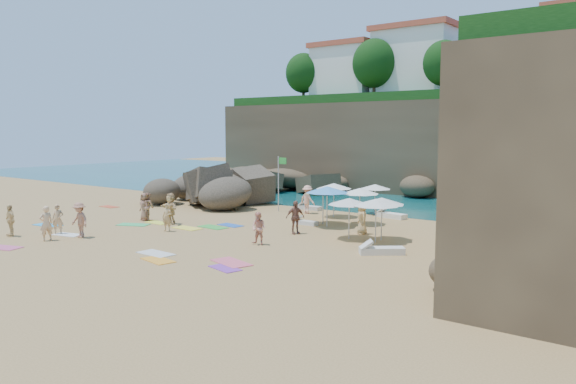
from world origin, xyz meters
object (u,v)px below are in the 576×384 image
Objects in this scene: parasol_0 at (334,186)px; person_stand_2 at (307,199)px; person_stand_3 at (295,217)px; person_stand_4 at (362,218)px; parasol_2 at (375,187)px; lounger_0 at (309,208)px; person_stand_5 at (233,200)px; person_stand_6 at (46,223)px; person_stand_0 at (58,219)px; parasol_1 at (360,191)px; flag_pole at (280,176)px; person_stand_1 at (148,207)px; rock_outcrop at (212,204)px.

parasol_0 is 1.22× the size of person_stand_2.
person_stand_2 is 7.41m from person_stand_3.
person_stand_4 is (6.61, -4.30, -0.09)m from person_stand_2.
lounger_0 is (-4.60, -0.97, -1.68)m from parasol_2.
person_stand_4 is 1.10× the size of person_stand_5.
person_stand_0 is at bearing -125.51° from person_stand_6.
person_stand_3 is (-1.18, -4.79, -1.07)m from parasol_1.
lounger_0 is 1.10× the size of person_stand_0.
flag_pole is 7.04m from parasol_1.
parasol_2 is at bearing 155.89° from person_stand_4.
parasol_2 is at bearing 166.67° from person_stand_6.
person_stand_3 reaches higher than person_stand_0.
parasol_2 is 1.11× the size of person_stand_2.
person_stand_1 is (0.16, 5.85, 0.06)m from person_stand_0.
person_stand_1 is (2.37, -7.90, 0.86)m from rock_outcrop.
parasol_1 is (2.69, -1.39, -0.02)m from parasol_0.
parasol_1 is (6.92, -1.22, -0.44)m from flag_pole.
person_stand_2 is 7.88m from person_stand_4.
lounger_0 is at bearing 151.53° from parasol_1.
person_stand_1 is at bearing -132.25° from parasol_2.
flag_pole is 1.65× the size of parasol_0.
person_stand_5 is at bearing -177.63° from parasol_1.
person_stand_6 reaches higher than person_stand_5.
person_stand_1 is at bearing -136.07° from parasol_0.
person_stand_0 is at bearing -109.02° from lounger_0.
person_stand_2 is at bearing 15.40° from person_stand_0.
person_stand_6 is (-8.79, -17.97, -0.93)m from parasol_2.
person_stand_1 is 0.91× the size of person_stand_2.
parasol_2 is at bearing -125.75° from person_stand_1.
parasol_2 is 1.18× the size of person_stand_6.
person_stand_1 is 6.40m from person_stand_5.
person_stand_5 reaches higher than rock_outcrop.
parasol_2 is 8.97m from person_stand_3.
flag_pole is at bearing -161.75° from person_stand_4.
lounger_0 is at bearing 20.52° from person_stand_0.
rock_outcrop is at bearing -151.96° from person_stand_4.
person_stand_2 is (6.30, 14.13, 0.14)m from person_stand_0.
person_stand_2 reaches higher than rock_outcrop.
person_stand_6 is at bearing -116.07° from parasol_2.
person_stand_2 is (6.14, 8.28, 0.08)m from person_stand_1.
person_stand_0 is at bearing -100.16° from person_stand_4.
person_stand_4 is (8.63, -3.89, -1.56)m from flag_pole.
person_stand_4 is at bearing -37.88° from lounger_0.
flag_pole is 2.35× the size of person_stand_0.
rock_outcrop is at bearing 12.47° from person_stand_2.
flag_pole reaches higher than person_stand_6.
person_stand_1 reaches higher than person_stand_4.
rock_outcrop is 4.11× the size of person_stand_1.
parasol_1 is (13.42, -1.23, 1.97)m from rock_outcrop.
person_stand_3 is at bearing -59.79° from lounger_0.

